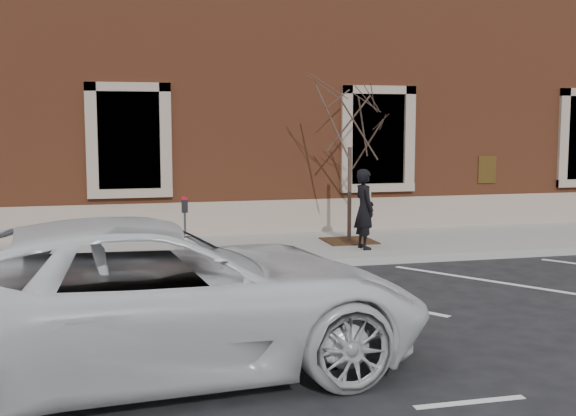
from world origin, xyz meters
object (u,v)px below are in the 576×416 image
object	(u,v)px
white_truck	(153,297)
man	(364,209)
parking_meter	(185,217)
sapling	(350,121)

from	to	relation	value
white_truck	man	bearing A→B (deg)	-43.12
parking_meter	sapling	bearing A→B (deg)	31.07
man	sapling	size ratio (longest dim) A/B	0.44
man	white_truck	bearing A→B (deg)	138.17
sapling	parking_meter	bearing A→B (deg)	-158.28
parking_meter	white_truck	distance (m)	5.78
parking_meter	sapling	size ratio (longest dim) A/B	0.33
parking_meter	white_truck	bearing A→B (deg)	-89.92
parking_meter	white_truck	size ratio (longest dim) A/B	0.20
man	white_truck	xyz separation A→B (m)	(-4.74, -6.24, -0.12)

